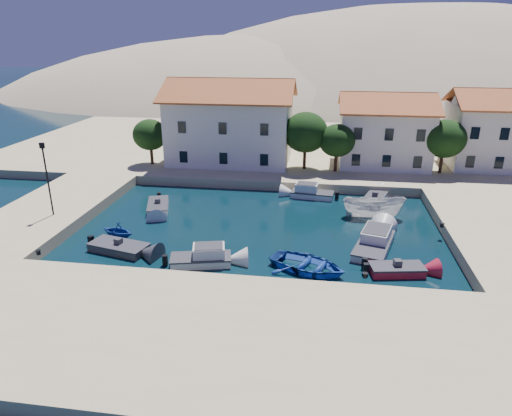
% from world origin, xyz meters
% --- Properties ---
extents(ground, '(400.00, 400.00, 0.00)m').
position_xyz_m(ground, '(0.00, 0.00, 0.00)').
color(ground, black).
rests_on(ground, ground).
extents(quay_south, '(52.00, 12.00, 1.00)m').
position_xyz_m(quay_south, '(0.00, -6.00, 0.50)').
color(quay_south, tan).
rests_on(quay_south, ground).
extents(quay_west, '(8.00, 20.00, 1.00)m').
position_xyz_m(quay_west, '(-19.00, 10.00, 0.50)').
color(quay_west, tan).
rests_on(quay_west, ground).
extents(quay_north, '(80.00, 36.00, 1.00)m').
position_xyz_m(quay_north, '(2.00, 38.00, 0.50)').
color(quay_north, tan).
rests_on(quay_north, ground).
extents(hills, '(254.00, 176.00, 99.00)m').
position_xyz_m(hills, '(20.64, 123.62, -23.40)').
color(hills, tan).
rests_on(hills, ground).
extents(building_left, '(14.70, 9.45, 9.70)m').
position_xyz_m(building_left, '(-6.00, 28.00, 5.94)').
color(building_left, white).
rests_on(building_left, quay_north).
extents(building_mid, '(10.50, 8.40, 8.30)m').
position_xyz_m(building_mid, '(12.00, 29.00, 5.22)').
color(building_mid, white).
rests_on(building_mid, quay_north).
extents(building_right, '(9.45, 8.40, 8.80)m').
position_xyz_m(building_right, '(24.00, 30.00, 5.47)').
color(building_right, white).
rests_on(building_right, quay_north).
extents(trees, '(37.30, 5.30, 6.45)m').
position_xyz_m(trees, '(4.51, 25.46, 4.84)').
color(trees, '#382314').
rests_on(trees, quay_north).
extents(lamppost, '(0.35, 0.25, 6.22)m').
position_xyz_m(lamppost, '(-17.50, 8.00, 4.75)').
color(lamppost, black).
rests_on(lamppost, quay_west).
extents(bollards, '(29.36, 9.56, 0.30)m').
position_xyz_m(bollards, '(2.80, 3.87, 1.15)').
color(bollards, black).
rests_on(bollards, ground).
extents(motorboat_grey_sw, '(4.83, 2.99, 1.25)m').
position_xyz_m(motorboat_grey_sw, '(-9.92, 4.06, 0.29)').
color(motorboat_grey_sw, '#36363B').
rests_on(motorboat_grey_sw, ground).
extents(cabin_cruiser_south, '(4.61, 2.77, 1.60)m').
position_xyz_m(cabin_cruiser_south, '(-3.24, 2.92, 0.48)').
color(cabin_cruiser_south, silver).
rests_on(cabin_cruiser_south, ground).
extents(rowboat_south, '(6.48, 5.63, 1.12)m').
position_xyz_m(rowboat_south, '(4.33, 3.17, 0.00)').
color(rowboat_south, navy).
rests_on(rowboat_south, ground).
extents(motorboat_red_se, '(3.88, 2.25, 1.25)m').
position_xyz_m(motorboat_red_se, '(10.40, 3.50, 0.30)').
color(motorboat_red_se, maroon).
rests_on(motorboat_red_se, ground).
extents(cabin_cruiser_east, '(3.82, 6.17, 1.60)m').
position_xyz_m(cabin_cruiser_east, '(9.20, 7.19, 0.48)').
color(cabin_cruiser_east, silver).
rests_on(cabin_cruiser_east, ground).
extents(boat_east, '(5.58, 2.33, 2.12)m').
position_xyz_m(boat_east, '(9.76, 13.93, 0.00)').
color(boat_east, silver).
rests_on(boat_east, ground).
extents(motorboat_white_ne, '(2.95, 4.24, 1.25)m').
position_xyz_m(motorboat_white_ne, '(10.28, 18.06, 0.29)').
color(motorboat_white_ne, silver).
rests_on(motorboat_white_ne, ground).
extents(rowboat_west, '(3.44, 3.17, 1.51)m').
position_xyz_m(rowboat_west, '(-11.07, 6.41, 0.00)').
color(rowboat_west, navy).
rests_on(rowboat_west, ground).
extents(motorboat_white_west, '(3.03, 4.58, 1.25)m').
position_xyz_m(motorboat_white_west, '(-10.08, 13.10, 0.29)').
color(motorboat_white_west, silver).
rests_on(motorboat_white_west, ground).
extents(cabin_cruiser_north, '(4.39, 2.27, 1.60)m').
position_xyz_m(cabin_cruiser_north, '(4.17, 18.53, 0.48)').
color(cabin_cruiser_north, silver).
rests_on(cabin_cruiser_north, ground).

